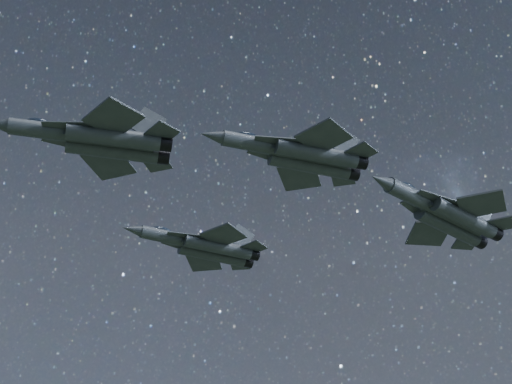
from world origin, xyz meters
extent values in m
cylinder|color=#2F353B|center=(-21.07, -5.29, 150.54)|extent=(7.58, 1.68, 1.60)
ellipsoid|color=#1A2330|center=(-22.30, -5.27, 151.31)|extent=(2.45, 1.10, 0.79)
cube|color=#2F353B|center=(-15.76, -5.34, 150.49)|extent=(8.40, 1.63, 1.33)
cylinder|color=#2F353B|center=(-15.36, -6.37, 150.03)|extent=(8.61, 1.69, 1.60)
cylinder|color=#2F353B|center=(-15.34, -4.33, 150.03)|extent=(8.61, 1.69, 1.60)
cylinder|color=black|center=(-10.66, -6.42, 150.03)|extent=(1.35, 1.49, 1.47)
cylinder|color=black|center=(-10.63, -4.38, 150.03)|extent=(1.35, 1.49, 1.47)
cube|color=#2F353B|center=(-19.25, -6.69, 150.42)|extent=(5.43, 2.17, 0.12)
cube|color=#2F353B|center=(-19.22, -3.93, 150.42)|extent=(5.43, 2.06, 0.12)
cube|color=#2F353B|center=(-15.59, -8.82, 150.23)|extent=(5.61, 5.78, 0.20)
cube|color=#2F353B|center=(-15.51, -1.87, 150.23)|extent=(5.64, 5.80, 0.20)
cube|color=#2F353B|center=(-11.08, -7.75, 150.23)|extent=(3.30, 3.38, 0.15)
cube|color=#2F353B|center=(-11.03, -3.05, 150.23)|extent=(3.33, 3.40, 0.15)
cube|color=#2F353B|center=(-12.40, -6.66, 151.97)|extent=(3.55, 0.49, 3.64)
cube|color=#2F353B|center=(-12.37, -4.10, 151.97)|extent=(3.56, 0.46, 3.64)
cylinder|color=#2F353B|center=(-7.51, 13.33, 151.93)|extent=(7.31, 2.75, 1.51)
cone|color=#2F353B|center=(-12.08, 12.51, 151.93)|extent=(2.52, 1.74, 1.35)
ellipsoid|color=#1A2330|center=(-8.65, 13.12, 152.65)|extent=(2.45, 1.41, 0.74)
cube|color=#2F353B|center=(-2.56, 14.22, 151.88)|extent=(8.07, 2.83, 1.26)
cylinder|color=#2F353B|center=(-2.00, 13.33, 151.44)|extent=(8.27, 2.92, 1.51)
cylinder|color=#2F353B|center=(-2.35, 15.24, 151.44)|extent=(8.27, 2.92, 1.51)
cylinder|color=black|center=(2.38, 14.12, 151.44)|extent=(1.48, 1.59, 1.39)
cylinder|color=black|center=(2.03, 16.03, 151.44)|extent=(1.48, 1.59, 1.39)
cube|color=#2F353B|center=(-5.56, 12.35, 151.81)|extent=(5.05, 1.14, 0.12)
cube|color=#2F353B|center=(-6.03, 14.92, 151.81)|extent=(5.08, 2.81, 0.12)
cube|color=#2F353B|center=(-1.78, 11.01, 151.64)|extent=(5.52, 5.55, 0.19)
cube|color=#2F353B|center=(-2.95, 17.49, 151.64)|extent=(4.96, 5.23, 0.19)
cube|color=#2F353B|center=(2.22, 12.82, 151.64)|extent=(3.26, 3.28, 0.15)
cube|color=#2F353B|center=(1.43, 17.20, 151.64)|extent=(2.91, 3.03, 0.15)
cube|color=#2F353B|center=(0.80, 13.59, 153.28)|extent=(3.37, 0.58, 3.44)
cube|color=#2F353B|center=(0.37, 15.97, 153.28)|extent=(3.29, 1.01, 3.44)
cylinder|color=#2F353B|center=(-2.72, -11.15, 147.65)|extent=(6.79, 1.95, 1.41)
cone|color=#2F353B|center=(-7.04, -11.50, 147.65)|extent=(2.27, 1.44, 1.27)
ellipsoid|color=#1A2330|center=(-3.80, -11.24, 148.33)|extent=(2.22, 1.12, 0.70)
cube|color=#2F353B|center=(1.97, -10.77, 147.60)|extent=(7.50, 1.95, 1.18)
cylinder|color=#2F353B|center=(2.41, -11.64, 147.20)|extent=(7.69, 2.02, 1.41)
cylinder|color=#2F353B|center=(2.26, -9.84, 147.20)|extent=(7.69, 2.02, 1.41)
cylinder|color=black|center=(6.55, -11.30, 147.20)|extent=(1.28, 1.39, 1.30)
cylinder|color=black|center=(6.40, -9.50, 147.20)|extent=(1.28, 1.39, 1.30)
cube|color=#2F353B|center=(-0.99, -12.24, 147.54)|extent=(4.78, 1.51, 0.11)
cube|color=#2F353B|center=(-1.19, -9.80, 147.54)|extent=(4.80, 2.23, 0.11)
cube|color=#2F353B|center=(2.40, -13.82, 147.38)|extent=(5.08, 5.17, 0.18)
cube|color=#2F353B|center=(1.90, -7.69, 147.38)|extent=(4.84, 5.03, 0.18)
cube|color=#2F353B|center=(6.29, -12.50, 147.38)|extent=(3.00, 3.04, 0.14)
cube|color=#2F353B|center=(5.95, -8.36, 147.38)|extent=(2.85, 2.93, 0.14)
cube|color=#2F353B|center=(5.04, -11.65, 148.91)|extent=(3.15, 0.47, 3.22)
cube|color=#2F353B|center=(4.85, -9.40, 148.91)|extent=(3.12, 0.65, 3.22)
cylinder|color=#2F353B|center=(16.42, -1.71, 151.07)|extent=(8.07, 4.94, 1.71)
cone|color=#2F353B|center=(11.65, -3.91, 151.07)|extent=(3.03, 2.49, 1.53)
ellipsoid|color=#1A2330|center=(15.23, -2.26, 151.89)|extent=(2.85, 2.13, 0.84)
cube|color=#2F353B|center=(21.59, 0.67, 151.01)|extent=(8.84, 5.25, 1.42)
cylinder|color=#2F353B|center=(22.45, -0.14, 150.52)|extent=(9.06, 5.40, 1.71)
cylinder|color=#2F353B|center=(21.53, 1.85, 150.52)|extent=(9.06, 5.40, 1.71)
cylinder|color=black|center=(27.02, 1.97, 150.52)|extent=(1.95, 2.03, 1.58)
cylinder|color=black|center=(26.11, 3.96, 150.52)|extent=(1.95, 2.03, 1.58)
cube|color=#2F353B|center=(18.83, -2.23, 150.93)|extent=(5.81, 2.52, 0.13)
cube|color=#2F353B|center=(17.60, 0.46, 150.93)|extent=(5.32, 4.30, 0.13)
cube|color=#2F353B|center=(23.35, -2.62, 150.74)|extent=(6.22, 6.06, 0.22)
cube|color=#2F353B|center=(20.24, 4.14, 150.74)|extent=(4.72, 5.19, 0.22)
cube|color=#2F353B|center=(27.22, 0.49, 150.74)|extent=(3.69, 3.64, 0.16)
cube|color=#2F353B|center=(25.11, 5.07, 150.74)|extent=(2.76, 2.96, 0.16)
cube|color=#2F353B|center=(25.45, 0.94, 152.60)|extent=(3.64, 1.47, 3.90)
cube|color=#2F353B|center=(24.30, 3.43, 152.60)|extent=(3.40, 2.02, 3.90)
camera|label=1|loc=(-15.06, -64.27, 104.87)|focal=55.00mm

